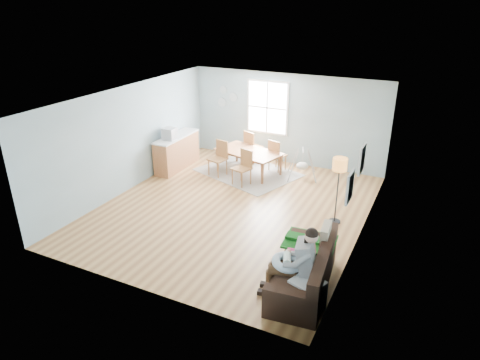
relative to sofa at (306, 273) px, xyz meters
The scene contains 22 objects.
room 3.95m from the sofa, 138.84° to the left, with size 8.40×9.40×3.90m.
window 6.60m from the sofa, 118.80° to the left, with size 1.32×0.08×1.62m.
pictures 1.99m from the sofa, 68.21° to the left, with size 0.05×1.34×0.74m.
wall_plates 7.40m from the sofa, 128.54° to the left, with size 0.67×0.02×0.66m.
sofa is the anchor object (origin of this frame).
green_throw 0.72m from the sofa, 102.84° to the left, with size 0.93×0.79×0.04m, color #155D16.
beige_pillow 0.73m from the sofa, 74.53° to the left, with size 0.14×0.49×0.49m, color #BEB191.
father 0.53m from the sofa, 107.30° to the right, with size 1.01×0.56×1.35m.
nursing_pillow 0.53m from the sofa, 127.93° to the right, with size 0.52×0.52×0.14m, color silver.
infant 0.58m from the sofa, 131.93° to the right, with size 0.22×0.37×0.14m.
toddler 0.46m from the sofa, 117.21° to the left, with size 0.56×0.31×0.85m.
floor_lamp 2.75m from the sofa, 93.05° to the left, with size 0.31×0.31×1.54m.
storage_cube 0.56m from the sofa, 71.09° to the right, with size 0.60×0.57×0.54m.
rug 5.41m from the sofa, 125.73° to the left, with size 2.66×2.02×0.01m, color gray.
dining_table 5.41m from the sofa, 125.73° to the left, with size 1.85×1.03×0.65m, color brown.
chair_sw 5.50m from the sofa, 134.27° to the left, with size 0.54×0.54×0.99m.
chair_se 4.65m from the sofa, 128.98° to the left, with size 0.54×0.54×0.96m.
chair_nw 6.19m from the sofa, 123.36° to the left, with size 0.59×0.59×1.00m.
chair_ne 5.46m from the sofa, 117.11° to the left, with size 0.53×0.53×0.95m.
counter 6.47m from the sofa, 143.70° to the left, with size 0.55×1.78×0.99m.
monitor 6.31m from the sofa, 146.08° to the left, with size 0.35×0.33×0.33m.
baby_swing 5.00m from the sofa, 109.07° to the left, with size 1.03×1.04×0.82m.
Camera 1 is at (4.18, -8.25, 4.73)m, focal length 32.00 mm.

